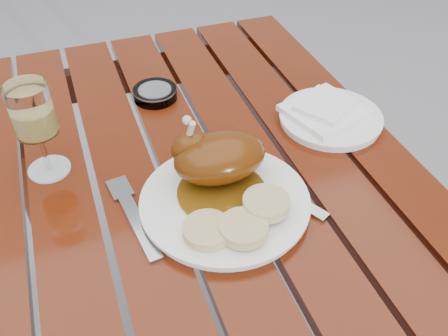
% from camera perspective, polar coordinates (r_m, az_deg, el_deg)
% --- Properties ---
extents(table, '(0.80, 1.20, 0.75)m').
position_cam_1_polar(table, '(1.16, -2.05, -15.83)').
color(table, '#65230C').
rests_on(table, ground).
extents(dinner_plate, '(0.34, 0.34, 0.02)m').
position_cam_1_polar(dinner_plate, '(0.83, 0.10, -3.98)').
color(dinner_plate, white).
rests_on(dinner_plate, table).
extents(roast_duck, '(0.16, 0.17, 0.11)m').
position_cam_1_polar(roast_duck, '(0.83, -0.92, 1.16)').
color(roast_duck, '#5E380A').
rests_on(roast_duck, dinner_plate).
extents(bread_dumplings, '(0.18, 0.11, 0.03)m').
position_cam_1_polar(bread_dumplings, '(0.77, 1.76, -5.99)').
color(bread_dumplings, tan).
rests_on(bread_dumplings, dinner_plate).
extents(wine_glass, '(0.09, 0.09, 0.18)m').
position_cam_1_polar(wine_glass, '(0.90, -20.51, 4.01)').
color(wine_glass, '#D4BE60').
rests_on(wine_glass, table).
extents(side_plate, '(0.27, 0.27, 0.02)m').
position_cam_1_polar(side_plate, '(1.04, 12.06, 5.60)').
color(side_plate, white).
rests_on(side_plate, table).
extents(napkin, '(0.18, 0.17, 0.01)m').
position_cam_1_polar(napkin, '(1.03, 11.42, 6.47)').
color(napkin, white).
rests_on(napkin, side_plate).
extents(ashtray, '(0.11, 0.11, 0.02)m').
position_cam_1_polar(ashtray, '(1.09, -7.88, 8.45)').
color(ashtray, '#B2B7BC').
rests_on(ashtray, table).
extents(fork, '(0.05, 0.19, 0.01)m').
position_cam_1_polar(fork, '(0.82, -10.00, -5.88)').
color(fork, gray).
rests_on(fork, table).
extents(knife, '(0.12, 0.20, 0.01)m').
position_cam_1_polar(knife, '(0.87, 5.74, -2.23)').
color(knife, gray).
rests_on(knife, table).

